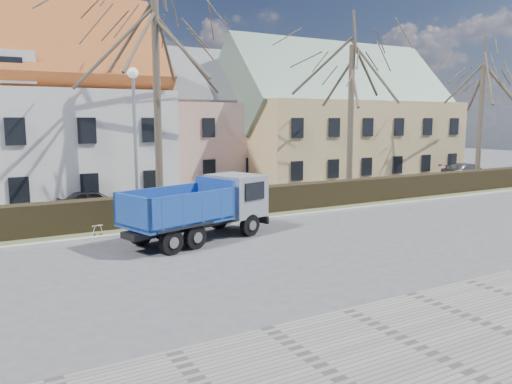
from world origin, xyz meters
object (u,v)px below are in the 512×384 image
streetlight (135,146)px  cart_frame (93,231)px  parked_car_a (93,201)px  parked_car_b (468,172)px  dump_truck (193,209)px

streetlight → cart_frame: size_ratio=11.50×
streetlight → parked_car_a: bearing=110.5°
parked_car_b → streetlight: bearing=100.1°
cart_frame → parked_car_a: parked_car_a is taller
streetlight → parked_car_b: (26.51, 3.00, -2.83)m
dump_truck → parked_car_b: 26.73m
dump_truck → streetlight: (-0.88, 4.54, 2.25)m
dump_truck → parked_car_a: bearing=88.1°
dump_truck → cart_frame: (-3.28, 2.42, -0.97)m
parked_car_b → parked_car_a: bearing=92.8°
dump_truck → streetlight: streetlight is taller
dump_truck → parked_car_b: (25.64, 7.54, -0.58)m
dump_truck → parked_car_a: dump_truck is taller
dump_truck → parked_car_b: dump_truck is taller
streetlight → cart_frame: bearing=-138.5°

